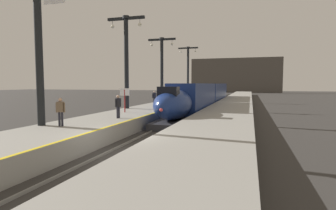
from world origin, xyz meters
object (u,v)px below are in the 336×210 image
object	(u,v)px
highspeed_train_main	(204,96)
passenger_mid_platform	(61,110)
passenger_near_edge	(154,97)
rolling_suitcase	(175,103)
station_column_near	(39,31)
station_column_distant	(188,67)
passenger_far_waiting	(118,105)
station_column_mid	(126,53)
departure_info_board	(125,95)
station_column_far	(162,63)

from	to	relation	value
highspeed_train_main	passenger_mid_platform	world-z (taller)	highspeed_train_main
passenger_near_edge	rolling_suitcase	size ratio (longest dim) A/B	1.72
station_column_near	passenger_near_edge	distance (m)	17.29
highspeed_train_main	station_column_distant	size ratio (longest dim) A/B	3.87
passenger_far_waiting	rolling_suitcase	bearing A→B (deg)	86.40
station_column_mid	passenger_near_edge	world-z (taller)	station_column_mid
station_column_distant	rolling_suitcase	bearing A→B (deg)	-80.87
station_column_distant	passenger_near_edge	bearing A→B (deg)	-86.92
highspeed_train_main	passenger_far_waiting	distance (m)	19.54
highspeed_train_main	rolling_suitcase	bearing A→B (deg)	-108.86
station_column_mid	station_column_distant	distance (m)	28.05
passenger_mid_platform	passenger_far_waiting	distance (m)	4.65
passenger_far_waiting	departure_info_board	world-z (taller)	departure_info_board
passenger_far_waiting	passenger_mid_platform	bearing A→B (deg)	-108.66
station_column_near	passenger_mid_platform	xyz separation A→B (m)	(1.30, 0.05, -4.62)
passenger_mid_platform	passenger_near_edge	bearing A→B (deg)	90.38
station_column_distant	passenger_far_waiting	distance (m)	35.89
passenger_near_edge	passenger_far_waiting	size ratio (longest dim) A/B	1.00
station_column_distant	passenger_mid_platform	size ratio (longest dim) A/B	5.83
highspeed_train_main	passenger_near_edge	size ratio (longest dim) A/B	22.56
highspeed_train_main	station_column_near	world-z (taller)	station_column_near
station_column_far	departure_info_board	distance (m)	15.47
station_column_mid	station_column_distant	size ratio (longest dim) A/B	0.94
passenger_far_waiting	departure_info_board	bearing A→B (deg)	109.41
passenger_near_edge	departure_info_board	world-z (taller)	departure_info_board
highspeed_train_main	station_column_far	size ratio (longest dim) A/B	4.25
station_column_far	passenger_mid_platform	xyz separation A→B (m)	(1.36, -23.20, -4.42)
highspeed_train_main	station_column_mid	bearing A→B (deg)	-116.35
station_column_mid	rolling_suitcase	bearing A→B (deg)	55.58
highspeed_train_main	rolling_suitcase	distance (m)	6.98
rolling_suitcase	passenger_near_edge	bearing A→B (deg)	-166.95
station_column_near	station_column_far	bearing A→B (deg)	90.14
station_column_mid	station_column_far	world-z (taller)	station_column_mid
highspeed_train_main	passenger_near_edge	world-z (taller)	highspeed_train_main
passenger_mid_platform	departure_info_board	xyz separation A→B (m)	(0.11, 8.31, 0.52)
station_column_mid	passenger_far_waiting	xyz separation A→B (m)	(2.85, -7.39, -4.59)
station_column_far	rolling_suitcase	distance (m)	8.74
station_column_mid	passenger_mid_platform	size ratio (longest dim) A/B	5.49
station_column_near	station_column_mid	world-z (taller)	station_column_mid
highspeed_train_main	departure_info_board	world-z (taller)	highspeed_train_main
passenger_mid_platform	station_column_distant	bearing A→B (deg)	91.96
departure_info_board	highspeed_train_main	bearing A→B (deg)	73.96
departure_info_board	station_column_distant	bearing A→B (deg)	92.68
highspeed_train_main	station_column_far	bearing A→B (deg)	-175.09
station_column_mid	station_column_far	size ratio (longest dim) A/B	1.04
station_column_mid	station_column_far	bearing A→B (deg)	90.00
highspeed_train_main	departure_info_board	xyz separation A→B (m)	(-4.43, -15.40, 0.63)
station_column_mid	rolling_suitcase	size ratio (longest dim) A/B	9.46
station_column_distant	departure_info_board	distance (m)	31.88
rolling_suitcase	highspeed_train_main	bearing A→B (deg)	71.14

